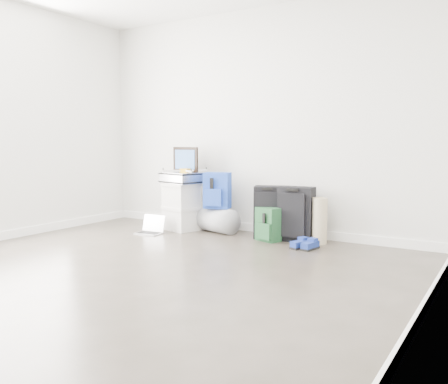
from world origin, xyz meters
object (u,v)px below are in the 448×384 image
Objects in this scene: boxes_stack at (181,206)px; briefcase at (181,178)px; carry_on at (296,214)px; duffel_bag at (218,220)px; laptop at (151,229)px; large_suitcase at (271,212)px.

boxes_stack is 0.36m from briefcase.
carry_on is at bearing 19.98° from boxes_stack.
duffel_bag is 0.80× the size of carry_on.
briefcase reaches higher than laptop.
duffel_bag is 0.81× the size of large_suitcase.
briefcase is at bearing 163.79° from large_suitcase.
carry_on reaches higher than laptop.
large_suitcase reaches higher than duffel_bag.
duffel_bag is at bearing 176.01° from carry_on.
carry_on is 1.78m from laptop.
laptop is at bearing -168.51° from carry_on.
boxes_stack is 1.85× the size of laptop.
duffel_bag is 1.03m from carry_on.
briefcase is at bearing 0.00° from boxes_stack.
boxes_stack is at bearing 0.00° from briefcase.
large_suitcase is 1.49m from laptop.
boxes_stack is 0.52m from duffel_bag.
large_suitcase is 0.30m from carry_on.
briefcase is 1.26m from large_suitcase.
carry_on reaches higher than duffel_bag.
duffel_bag is (0.49, 0.11, -0.15)m from boxes_stack.
laptop is (-1.38, -0.50, -0.25)m from large_suitcase.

